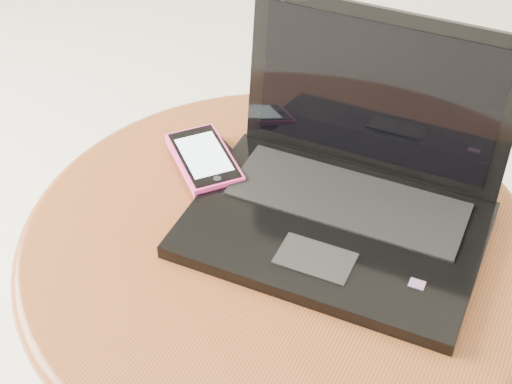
% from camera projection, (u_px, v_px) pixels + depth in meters
% --- Properties ---
extents(table, '(0.65, 0.65, 0.51)m').
position_uv_depth(table, '(277.00, 295.00, 1.02)').
color(table, brown).
rests_on(table, ground).
extents(laptop, '(0.36, 0.29, 0.23)m').
position_uv_depth(laptop, '(347.00, 189.00, 0.95)').
color(laptop, black).
rests_on(laptop, table).
extents(phone_black, '(0.14, 0.12, 0.01)m').
position_uv_depth(phone_black, '(220.00, 170.00, 1.04)').
color(phone_black, black).
rests_on(phone_black, table).
extents(phone_pink, '(0.14, 0.14, 0.02)m').
position_uv_depth(phone_pink, '(204.00, 159.00, 1.03)').
color(phone_pink, '#F93794').
rests_on(phone_pink, phone_black).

